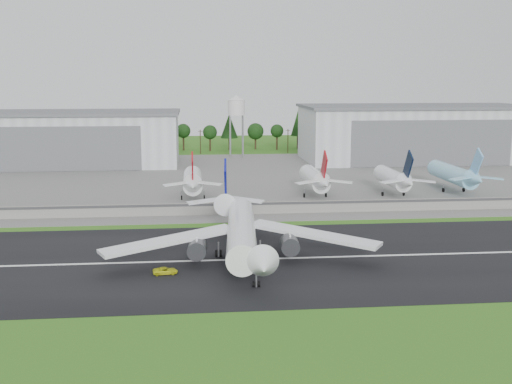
{
  "coord_description": "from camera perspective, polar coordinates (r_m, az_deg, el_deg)",
  "views": [
    {
      "loc": [
        -25.95,
        -119.06,
        37.7
      ],
      "look_at": [
        -10.11,
        40.0,
        9.0
      ],
      "focal_mm": 45.0,
      "sensor_mm": 36.0,
      "label": 1
    }
  ],
  "objects": [
    {
      "name": "main_airliner",
      "position": [
        133.1,
        -1.27,
        -4.09
      ],
      "size": [
        57.14,
        59.25,
        18.17
      ],
      "rotation": [
        0.0,
        0.0,
        3.07
      ],
      "color": "white",
      "rests_on": "runway"
    },
    {
      "name": "parked_jet_skyblue",
      "position": [
        220.59,
        17.36,
        1.48
      ],
      "size": [
        7.36,
        37.29,
        16.67
      ],
      "color": "#8BD2F0",
      "rests_on": "ground"
    },
    {
      "name": "treeline",
      "position": [
        337.18,
        -1.24,
        3.76
      ],
      "size": [
        320.0,
        16.0,
        22.0
      ],
      "primitive_type": null,
      "color": "black",
      "rests_on": "ground"
    },
    {
      "name": "parked_jet_red_b",
      "position": [
        201.84,
        5.37,
        1.14
      ],
      "size": [
        7.36,
        31.29,
        16.67
      ],
      "color": "white",
      "rests_on": "ground"
    },
    {
      "name": "blast_fence",
      "position": [
        179.59,
        2.74,
        -1.36
      ],
      "size": [
        240.0,
        0.61,
        3.5
      ],
      "color": "gray",
      "rests_on": "ground"
    },
    {
      "name": "parked_jet_navy",
      "position": [
        208.2,
        12.27,
        1.18
      ],
      "size": [
        7.36,
        31.29,
        16.46
      ],
      "color": "white",
      "rests_on": "ground"
    },
    {
      "name": "water_tower",
      "position": [
        305.06,
        -1.76,
        7.7
      ],
      "size": [
        8.4,
        8.4,
        29.4
      ],
      "color": "#99999E",
      "rests_on": "ground"
    },
    {
      "name": "ground_vehicle",
      "position": [
        126.16,
        -8.07,
        -6.95
      ],
      "size": [
        5.05,
        2.83,
        1.34
      ],
      "primitive_type": "imported",
      "rotation": [
        0.0,
        0.0,
        1.7
      ],
      "color": "yellow",
      "rests_on": "runway"
    },
    {
      "name": "ground",
      "position": [
        127.55,
        6.36,
        -7.08
      ],
      "size": [
        600.0,
        600.0,
        0.0
      ],
      "primitive_type": "plane",
      "color": "#236016",
      "rests_on": "ground"
    },
    {
      "name": "hangar_west",
      "position": [
        290.24,
        -16.45,
        4.61
      ],
      "size": [
        97.0,
        44.0,
        23.2
      ],
      "color": "silver",
      "rests_on": "ground"
    },
    {
      "name": "apron",
      "position": [
        243.39,
        0.5,
        1.28
      ],
      "size": [
        320.0,
        150.0,
        0.1
      ],
      "primitive_type": "cube",
      "color": "slate",
      "rests_on": "ground"
    },
    {
      "name": "runway_centerline",
      "position": [
        136.9,
        5.49,
        -5.81
      ],
      "size": [
        220.0,
        1.0,
        0.02
      ],
      "primitive_type": "cube",
      "color": "white",
      "rests_on": "runway"
    },
    {
      "name": "hangar_east",
      "position": [
        302.42,
        13.89,
        5.13
      ],
      "size": [
        102.0,
        47.0,
        25.2
      ],
      "color": "silver",
      "rests_on": "ground"
    },
    {
      "name": "utility_poles",
      "position": [
        322.32,
        -1.03,
        3.46
      ],
      "size": [
        230.0,
        3.0,
        12.0
      ],
      "primitive_type": null,
      "color": "black",
      "rests_on": "ground"
    },
    {
      "name": "parked_jet_red_a",
      "position": [
        198.14,
        -5.65,
        0.99
      ],
      "size": [
        7.36,
        31.29,
        16.74
      ],
      "color": "white",
      "rests_on": "ground"
    },
    {
      "name": "runway",
      "position": [
        136.92,
        5.49,
        -5.83
      ],
      "size": [
        320.0,
        60.0,
        0.1
      ],
      "primitive_type": "cube",
      "color": "black",
      "rests_on": "ground"
    }
  ]
}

